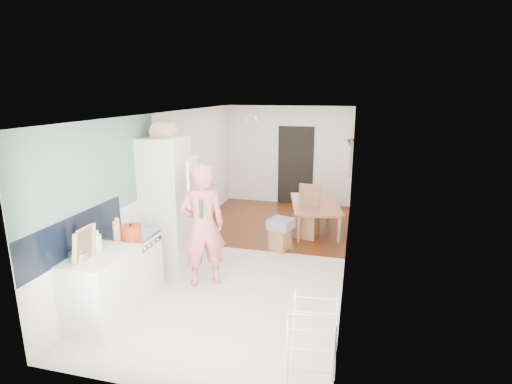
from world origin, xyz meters
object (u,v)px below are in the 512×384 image
at_px(dining_table, 316,218).
at_px(dining_chair, 306,212).
at_px(stool, 280,239).
at_px(person, 202,215).
at_px(drying_rack, 313,345).

relative_size(dining_table, dining_chair, 1.38).
bearing_deg(stool, dining_table, 66.94).
bearing_deg(dining_table, dining_chair, 149.01).
xyz_separation_m(dining_chair, stool, (-0.38, -0.80, -0.32)).
height_order(person, drying_rack, person).
relative_size(dining_table, stool, 3.51).
height_order(dining_table, drying_rack, drying_rack).
xyz_separation_m(person, dining_chair, (1.24, 2.39, -0.57)).
bearing_deg(dining_chair, dining_table, 79.26).
bearing_deg(drying_rack, person, 131.05).
distance_m(dining_table, stool, 1.36).
bearing_deg(drying_rack, stool, 101.05).
distance_m(dining_table, dining_chair, 0.54).
bearing_deg(person, dining_chair, -150.22).
relative_size(person, dining_table, 1.52).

